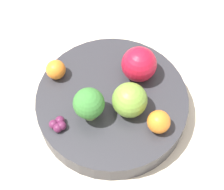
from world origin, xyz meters
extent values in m
plane|color=gray|center=(0.00, 0.00, 0.00)|extent=(6.00, 6.00, 0.00)
cube|color=beige|center=(0.00, 0.00, 0.01)|extent=(1.20, 1.20, 0.02)
cylinder|color=#2D2D33|center=(0.00, 0.00, 0.04)|extent=(0.27, 0.27, 0.04)
cylinder|color=#8CB76B|center=(0.04, -0.03, 0.08)|extent=(0.02, 0.02, 0.02)
sphere|color=#387A33|center=(0.04, -0.03, 0.10)|extent=(0.05, 0.05, 0.05)
sphere|color=#B7142D|center=(-0.06, 0.04, 0.10)|extent=(0.06, 0.06, 0.06)
sphere|color=olive|center=(0.01, 0.03, 0.09)|extent=(0.06, 0.06, 0.06)
sphere|color=orange|center=(-0.03, -0.11, 0.08)|extent=(0.04, 0.04, 0.04)
sphere|color=orange|center=(0.04, 0.09, 0.08)|extent=(0.04, 0.04, 0.04)
sphere|color=#5B1E42|center=(0.08, -0.07, 0.07)|extent=(0.02, 0.02, 0.02)
sphere|color=#5B1E42|center=(0.07, -0.07, 0.07)|extent=(0.02, 0.02, 0.02)
sphere|color=#5B1E42|center=(0.07, -0.07, 0.07)|extent=(0.02, 0.02, 0.02)
sphere|color=#5B1E42|center=(0.07, -0.08, 0.07)|extent=(0.02, 0.02, 0.02)
camera|label=1|loc=(0.33, 0.07, 0.63)|focal=60.00mm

